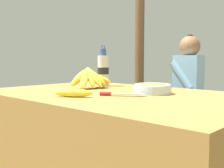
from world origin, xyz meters
name	(u,v)px	position (x,y,z in m)	size (l,w,h in m)	color
market_counter	(117,159)	(0.00, 0.00, 0.36)	(1.44, 0.93, 0.72)	olive
banana_bunch_ripe	(91,78)	(-0.29, 0.07, 0.79)	(0.18, 0.30, 0.14)	#4C381E
serving_bowl	(152,88)	(0.16, 0.10, 0.75)	(0.20, 0.20, 0.05)	silver
water_bottle	(103,70)	(-0.34, 0.24, 0.83)	(0.08, 0.08, 0.28)	silver
loose_banana_front	(73,93)	(-0.04, -0.27, 0.74)	(0.18, 0.14, 0.04)	yellow
knife	(116,94)	(0.08, -0.10, 0.73)	(0.20, 0.15, 0.02)	#BCBCC1
wooden_bench	(206,124)	(-0.04, 1.20, 0.35)	(1.53, 0.32, 0.42)	brown
seated_vendor	(184,89)	(-0.24, 1.15, 0.64)	(0.45, 0.42, 1.12)	#473828
support_post_near	(140,39)	(-1.01, 1.51, 1.14)	(0.11, 0.11, 2.28)	brown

